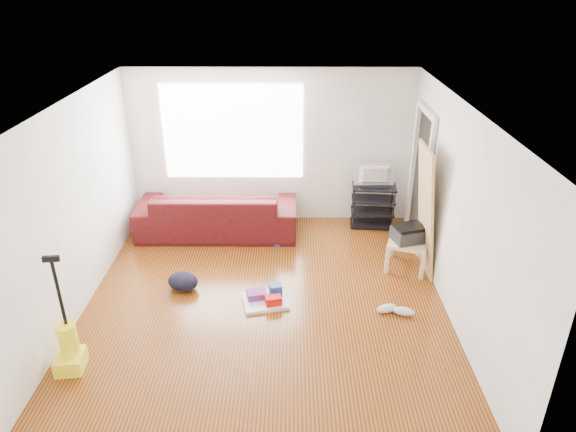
{
  "coord_description": "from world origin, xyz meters",
  "views": [
    {
      "loc": [
        0.32,
        -5.35,
        3.83
      ],
      "look_at": [
        0.28,
        0.6,
        0.95
      ],
      "focal_mm": 32.0,
      "sensor_mm": 36.0,
      "label": 1
    }
  ],
  "objects_px": {
    "side_table": "(408,245)",
    "bucket": "(277,243)",
    "vacuum": "(69,348)",
    "cleaning_tray": "(266,298)",
    "sofa": "(219,232)",
    "tv_stand": "(373,206)",
    "backpack": "(184,289)"
  },
  "relations": [
    {
      "from": "tv_stand",
      "to": "cleaning_tray",
      "type": "distance_m",
      "value": 2.74
    },
    {
      "from": "side_table",
      "to": "sofa",
      "type": "bearing_deg",
      "value": 159.51
    },
    {
      "from": "cleaning_tray",
      "to": "vacuum",
      "type": "height_order",
      "value": "vacuum"
    },
    {
      "from": "sofa",
      "to": "vacuum",
      "type": "xyz_separation_m",
      "value": [
        -1.16,
        -3.09,
        0.25
      ]
    },
    {
      "from": "cleaning_tray",
      "to": "sofa",
      "type": "bearing_deg",
      "value": 114.07
    },
    {
      "from": "side_table",
      "to": "backpack",
      "type": "bearing_deg",
      "value": -169.42
    },
    {
      "from": "backpack",
      "to": "sofa",
      "type": "bearing_deg",
      "value": 102.75
    },
    {
      "from": "sofa",
      "to": "bucket",
      "type": "bearing_deg",
      "value": 159.41
    },
    {
      "from": "tv_stand",
      "to": "vacuum",
      "type": "xyz_separation_m",
      "value": [
        -3.65,
        -3.36,
        -0.11
      ]
    },
    {
      "from": "tv_stand",
      "to": "backpack",
      "type": "distance_m",
      "value": 3.35
    },
    {
      "from": "cleaning_tray",
      "to": "vacuum",
      "type": "bearing_deg",
      "value": -149.48
    },
    {
      "from": "side_table",
      "to": "cleaning_tray",
      "type": "relative_size",
      "value": 1.04
    },
    {
      "from": "bucket",
      "to": "vacuum",
      "type": "xyz_separation_m",
      "value": [
        -2.11,
        -2.74,
        0.25
      ]
    },
    {
      "from": "backpack",
      "to": "tv_stand",
      "type": "bearing_deg",
      "value": 56.25
    },
    {
      "from": "cleaning_tray",
      "to": "bucket",
      "type": "bearing_deg",
      "value": 86.37
    },
    {
      "from": "tv_stand",
      "to": "cleaning_tray",
      "type": "relative_size",
      "value": 1.14
    },
    {
      "from": "cleaning_tray",
      "to": "backpack",
      "type": "height_order",
      "value": "cleaning_tray"
    },
    {
      "from": "side_table",
      "to": "bucket",
      "type": "distance_m",
      "value": 2.0
    },
    {
      "from": "backpack",
      "to": "vacuum",
      "type": "xyz_separation_m",
      "value": [
        -0.9,
        -1.48,
        0.25
      ]
    },
    {
      "from": "bucket",
      "to": "backpack",
      "type": "height_order",
      "value": "bucket"
    },
    {
      "from": "side_table",
      "to": "tv_stand",
      "type": "bearing_deg",
      "value": 102.87
    },
    {
      "from": "sofa",
      "to": "side_table",
      "type": "xyz_separation_m",
      "value": [
        2.79,
        -1.04,
        0.36
      ]
    },
    {
      "from": "bucket",
      "to": "vacuum",
      "type": "relative_size",
      "value": 0.19
    },
    {
      "from": "tv_stand",
      "to": "vacuum",
      "type": "height_order",
      "value": "vacuum"
    },
    {
      "from": "side_table",
      "to": "bucket",
      "type": "relative_size",
      "value": 2.67
    },
    {
      "from": "vacuum",
      "to": "cleaning_tray",
      "type": "bearing_deg",
      "value": 23.56
    },
    {
      "from": "sofa",
      "to": "cleaning_tray",
      "type": "relative_size",
      "value": 3.93
    },
    {
      "from": "cleaning_tray",
      "to": "vacuum",
      "type": "xyz_separation_m",
      "value": [
        -2.01,
        -1.19,
        0.19
      ]
    },
    {
      "from": "sofa",
      "to": "cleaning_tray",
      "type": "xyz_separation_m",
      "value": [
        0.85,
        -1.91,
        0.06
      ]
    },
    {
      "from": "sofa",
      "to": "vacuum",
      "type": "relative_size",
      "value": 1.88
    },
    {
      "from": "backpack",
      "to": "bucket",
      "type": "bearing_deg",
      "value": 67.92
    },
    {
      "from": "sofa",
      "to": "vacuum",
      "type": "bearing_deg",
      "value": 69.48
    }
  ]
}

